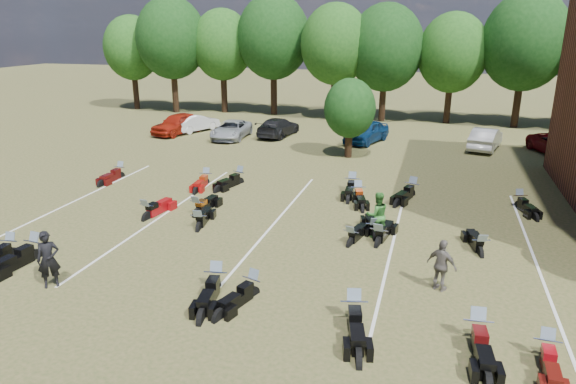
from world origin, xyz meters
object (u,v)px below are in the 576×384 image
at_px(car_0, 178,124).
at_px(motorcycle_14, 121,178).
at_px(car_4, 367,132).
at_px(person_black, 48,259).
at_px(motorcycle_3, 252,296).
at_px(motorcycle_0, 12,256).
at_px(person_green, 377,215).
at_px(person_grey, 442,265).
at_px(motorcycle_7, 148,219).

bearing_deg(car_0, motorcycle_14, -63.20).
relative_size(car_4, person_black, 2.41).
bearing_deg(motorcycle_3, motorcycle_0, -164.74).
bearing_deg(person_green, person_grey, 98.48).
distance_m(car_4, motorcycle_14, 17.29).
bearing_deg(car_4, car_0, -157.78).
xyz_separation_m(person_grey, motorcycle_14, (-16.93, 8.11, -0.85)).
height_order(person_grey, motorcycle_3, person_grey).
height_order(person_grey, motorcycle_0, person_grey).
xyz_separation_m(car_0, person_grey, (19.54, -19.80, 0.05)).
bearing_deg(motorcycle_0, car_0, 93.59).
relative_size(car_4, motorcycle_0, 2.05).
bearing_deg(car_4, motorcycle_14, -114.46).
height_order(person_black, motorcycle_3, person_black).
xyz_separation_m(person_black, person_grey, (11.91, 3.22, -0.09)).
height_order(car_4, motorcycle_3, car_4).
bearing_deg(person_black, motorcycle_3, -27.89).
xyz_separation_m(person_black, motorcycle_14, (-5.02, 11.33, -0.94)).
height_order(car_4, person_green, person_green).
distance_m(person_green, person_grey, 4.45).
relative_size(motorcycle_7, motorcycle_14, 1.04).
bearing_deg(person_grey, car_0, -17.02).
relative_size(car_0, person_grey, 2.75).
xyz_separation_m(person_green, motorcycle_7, (-9.71, -0.79, -0.93)).
bearing_deg(person_grey, motorcycle_3, 48.40).
bearing_deg(motorcycle_14, person_black, -63.82).
bearing_deg(motorcycle_14, person_grey, -23.29).
bearing_deg(person_grey, person_green, -28.30).
xyz_separation_m(person_grey, motorcycle_0, (-14.92, -1.76, -0.85)).
height_order(person_black, motorcycle_7, person_black).
distance_m(person_green, motorcycle_3, 6.59).
distance_m(motorcycle_3, motorcycle_7, 8.25).
bearing_deg(car_0, motorcycle_0, -63.69).
distance_m(motorcycle_7, motorcycle_14, 7.05).
xyz_separation_m(car_0, motorcycle_3, (14.00, -21.82, -0.80)).
distance_m(person_black, motorcycle_0, 3.47).
relative_size(car_0, car_4, 1.03).
bearing_deg(motorcycle_0, person_grey, -1.80).
distance_m(car_4, motorcycle_0, 24.58).
height_order(car_4, motorcycle_14, car_4).
bearing_deg(person_grey, person_black, 43.49).
distance_m(motorcycle_0, motorcycle_14, 10.07).
bearing_deg(person_grey, car_4, -47.49).
bearing_deg(motorcycle_0, motorcycle_14, 93.01).
bearing_deg(car_4, motorcycle_7, -93.00).
distance_m(person_black, motorcycle_14, 12.43).
relative_size(person_green, person_grey, 1.09).
height_order(motorcycle_7, motorcycle_14, motorcycle_7).
height_order(car_4, person_grey, person_grey).
bearing_deg(motorcycle_7, person_grey, 174.22).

